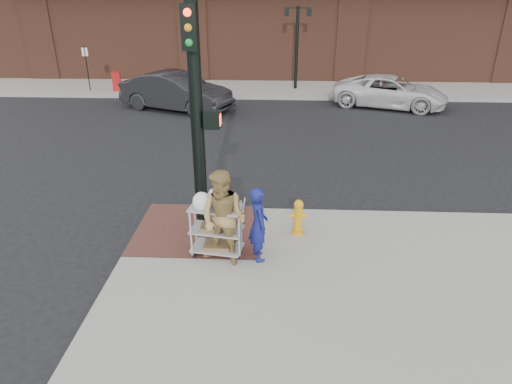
# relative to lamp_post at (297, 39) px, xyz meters

# --- Properties ---
(ground) EXTENTS (220.00, 220.00, 0.00)m
(ground) POSITION_rel_lamp_post_xyz_m (-2.00, -16.00, -2.62)
(ground) COLOR black
(ground) RESTS_ON ground
(sidewalk_far) EXTENTS (65.00, 36.00, 0.15)m
(sidewalk_far) POSITION_rel_lamp_post_xyz_m (10.50, 16.00, -2.54)
(sidewalk_far) COLOR gray
(sidewalk_far) RESTS_ON ground
(brick_curb_ramp) EXTENTS (2.80, 2.40, 0.01)m
(brick_curb_ramp) POSITION_rel_lamp_post_xyz_m (-2.60, -15.10, -2.46)
(brick_curb_ramp) COLOR #4F2725
(brick_curb_ramp) RESTS_ON sidewalk_near
(lamp_post) EXTENTS (1.32, 0.22, 4.00)m
(lamp_post) POSITION_rel_lamp_post_xyz_m (0.00, 0.00, 0.00)
(lamp_post) COLOR black
(lamp_post) RESTS_ON sidewalk_far
(parking_sign) EXTENTS (0.05, 0.05, 2.20)m
(parking_sign) POSITION_rel_lamp_post_xyz_m (-10.50, -1.00, -1.37)
(parking_sign) COLOR black
(parking_sign) RESTS_ON sidewalk_far
(traffic_signal_pole) EXTENTS (0.61, 0.51, 5.00)m
(traffic_signal_pole) POSITION_rel_lamp_post_xyz_m (-2.48, -15.23, 0.21)
(traffic_signal_pole) COLOR black
(traffic_signal_pole) RESTS_ON sidewalk_near
(woman_blue) EXTENTS (0.51, 0.64, 1.53)m
(woman_blue) POSITION_rel_lamp_post_xyz_m (-1.23, -16.20, -1.70)
(woman_blue) COLOR navy
(woman_blue) RESTS_ON sidewalk_near
(pedestrian_tan) EXTENTS (1.13, 1.02, 1.91)m
(pedestrian_tan) POSITION_rel_lamp_post_xyz_m (-1.89, -16.38, -1.51)
(pedestrian_tan) COLOR #9E814A
(pedestrian_tan) RESTS_ON sidewalk_near
(sedan_dark) EXTENTS (5.27, 3.48, 1.64)m
(sedan_dark) POSITION_rel_lamp_post_xyz_m (-5.38, -4.13, -1.80)
(sedan_dark) COLOR black
(sedan_dark) RESTS_ON ground
(minivan_white) EXTENTS (5.46, 3.81, 1.39)m
(minivan_white) POSITION_rel_lamp_post_xyz_m (4.17, -3.11, -1.93)
(minivan_white) COLOR silver
(minivan_white) RESTS_ON ground
(utility_cart) EXTENTS (1.09, 0.72, 1.41)m
(utility_cart) POSITION_rel_lamp_post_xyz_m (-2.08, -16.05, -1.83)
(utility_cart) COLOR #9B9BA0
(utility_cart) RESTS_ON sidewalk_near
(fire_hydrant) EXTENTS (0.38, 0.27, 0.80)m
(fire_hydrant) POSITION_rel_lamp_post_xyz_m (-0.41, -15.17, -2.06)
(fire_hydrant) COLOR orange
(fire_hydrant) RESTS_ON sidewalk_near
(newsbox_red) EXTENTS (0.45, 0.42, 0.94)m
(newsbox_red) POSITION_rel_lamp_post_xyz_m (-9.06, -1.05, -2.00)
(newsbox_red) COLOR #B41514
(newsbox_red) RESTS_ON sidewalk_far
(newsbox_blue) EXTENTS (0.45, 0.42, 1.01)m
(newsbox_blue) POSITION_rel_lamp_post_xyz_m (-6.64, -0.60, -1.97)
(newsbox_blue) COLOR #1C1DBB
(newsbox_blue) RESTS_ON sidewalk_far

